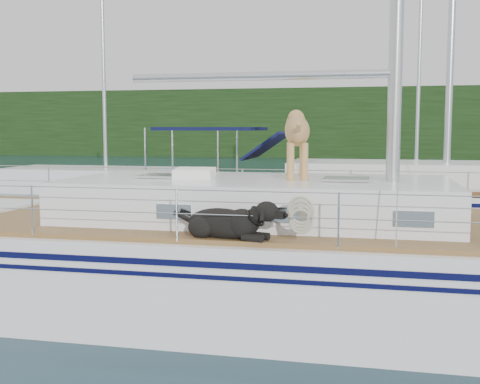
# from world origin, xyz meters

# --- Properties ---
(ground) EXTENTS (120.00, 120.00, 0.00)m
(ground) POSITION_xyz_m (0.00, 0.00, 0.00)
(ground) COLOR black
(ground) RESTS_ON ground
(tree_line) EXTENTS (90.00, 3.00, 6.00)m
(tree_line) POSITION_xyz_m (0.00, 45.00, 3.00)
(tree_line) COLOR black
(tree_line) RESTS_ON ground
(shore_bank) EXTENTS (92.00, 1.00, 1.20)m
(shore_bank) POSITION_xyz_m (0.00, 46.20, 0.60)
(shore_bank) COLOR #595147
(shore_bank) RESTS_ON ground
(main_sailboat) EXTENTS (12.00, 3.80, 14.01)m
(main_sailboat) POSITION_xyz_m (0.10, -0.00, 0.68)
(main_sailboat) COLOR white
(main_sailboat) RESTS_ON ground
(neighbor_sailboat) EXTENTS (11.00, 3.50, 13.30)m
(neighbor_sailboat) POSITION_xyz_m (1.73, 6.45, 0.63)
(neighbor_sailboat) COLOR white
(neighbor_sailboat) RESTS_ON ground
(bg_boat_west) EXTENTS (8.00, 3.00, 11.65)m
(bg_boat_west) POSITION_xyz_m (-8.00, 14.00, 0.45)
(bg_boat_west) COLOR white
(bg_boat_west) RESTS_ON ground
(bg_boat_center) EXTENTS (7.20, 3.00, 11.65)m
(bg_boat_center) POSITION_xyz_m (4.00, 16.00, 0.45)
(bg_boat_center) COLOR white
(bg_boat_center) RESTS_ON ground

